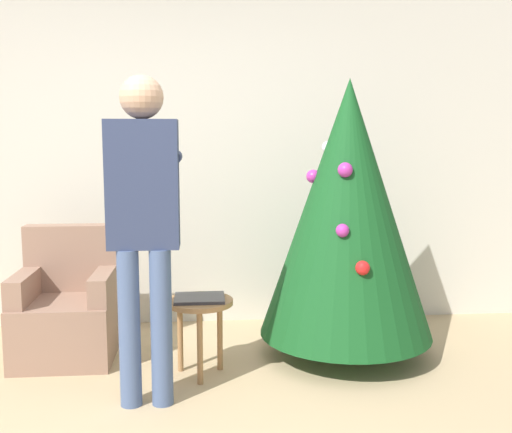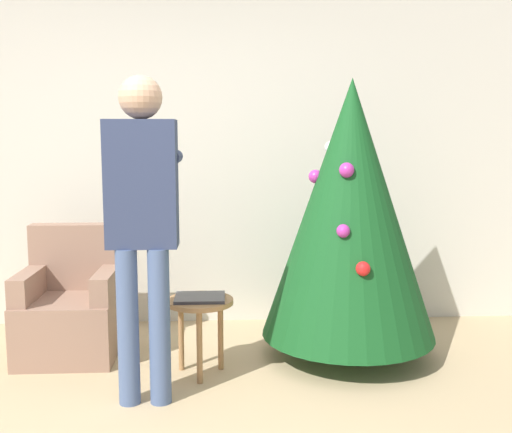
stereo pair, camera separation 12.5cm
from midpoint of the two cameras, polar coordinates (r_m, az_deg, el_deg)
name	(u,v)px [view 2 (the right image)]	position (r m, az deg, el deg)	size (l,w,h in m)	color
wall_back	(185,155)	(4.79, -6.05, 5.85)	(8.00, 0.06, 2.70)	beige
christmas_tree	(350,209)	(4.04, 9.81, 0.67)	(1.17, 1.17, 1.87)	brown
armchair	(71,309)	(4.34, -16.38, -8.45)	(0.64, 0.64, 0.88)	#93705B
person_standing	(142,208)	(3.35, -9.73, 0.76)	(0.41, 0.57, 1.83)	#475B84
side_stool	(200,311)	(3.80, -4.40, -8.97)	(0.42, 0.42, 0.49)	#A37547
laptop	(200,298)	(3.78, -4.41, -7.71)	(0.31, 0.25, 0.02)	#38383D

